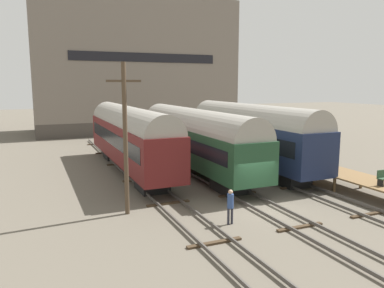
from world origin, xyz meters
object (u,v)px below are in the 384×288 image
train_car_green (195,137)px  utility_pole (125,137)px  train_car_maroon (129,135)px  person_worker (230,203)px  train_car_navy (251,132)px

train_car_green → utility_pole: size_ratio=2.20×
train_car_maroon → person_worker: (1.76, -13.30, -1.91)m
train_car_maroon → train_car_navy: 9.77m
train_car_navy → train_car_maroon: bearing=161.5°
train_car_green → train_car_maroon: bearing=153.0°
utility_pole → person_worker: bearing=-39.2°
train_car_green → person_worker: size_ratio=9.93×
train_car_navy → person_worker: 12.82m
train_car_maroon → train_car_navy: (9.27, -3.10, 0.06)m
train_car_navy → person_worker: bearing=-126.3°
train_car_navy → person_worker: train_car_navy is taller
train_car_maroon → utility_pole: 10.16m
utility_pole → train_car_navy: bearing=29.4°
train_car_green → train_car_navy: (4.63, -0.73, 0.19)m
train_car_green → train_car_navy: train_car_navy is taller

